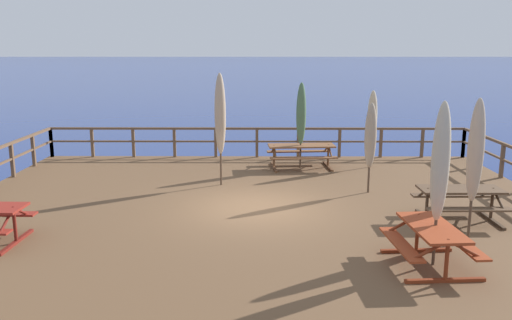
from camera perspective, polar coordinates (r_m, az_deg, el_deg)
ground_plane at (r=13.42m, az=-0.03°, el=-8.70°), size 600.00×600.00×0.00m
wooden_deck at (r=13.27m, az=-0.03°, el=-6.94°), size 15.29×12.60×0.87m
railing_waterside_far at (r=18.96m, az=0.10°, el=2.50°), size 15.09×0.10×1.09m
picnic_table_mid_left at (r=17.38m, az=4.95°, el=1.00°), size 2.28×1.56×0.78m
picnic_table_mid_centre at (r=10.03m, az=18.58°, el=-7.98°), size 1.52×1.81×0.78m
picnic_table_front_left at (r=12.85m, az=21.33°, el=-3.79°), size 1.87×1.42×0.78m
patio_umbrella_tall_mid_right at (r=17.62m, az=12.54°, el=4.40°), size 0.32×0.32×2.56m
patio_umbrella_tall_back_right at (r=17.14m, az=4.94°, el=5.01°), size 0.32×0.32×2.82m
patio_umbrella_short_back at (r=9.75m, az=19.44°, el=-0.30°), size 0.32×0.32×3.01m
patio_umbrella_tall_mid_left at (r=11.33m, az=22.81°, el=0.87°), size 0.32×0.32×2.94m
patio_umbrella_short_front at (r=14.88m, az=-3.92°, el=4.96°), size 0.32×0.32×3.23m
patio_umbrella_short_mid at (r=14.43m, az=12.37°, el=2.56°), size 0.32×0.32×2.48m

